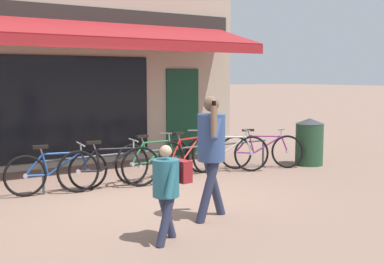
{
  "coord_description": "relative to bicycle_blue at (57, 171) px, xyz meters",
  "views": [
    {
      "loc": [
        -3.49,
        -6.8,
        1.93
      ],
      "look_at": [
        0.57,
        -0.46,
        1.05
      ],
      "focal_mm": 45.0,
      "sensor_mm": 36.0,
      "label": 1
    }
  ],
  "objects": [
    {
      "name": "bicycle_silver",
      "position": [
        3.41,
        -0.1,
        0.02
      ],
      "size": [
        1.61,
        0.76,
        0.87
      ],
      "rotation": [
        -0.04,
        0.0,
        -0.41
      ],
      "color": "black",
      "rests_on": "ground_plane"
    },
    {
      "name": "bike_rack_rail",
      "position": [
        2.14,
        0.05,
        0.12
      ],
      "size": [
        4.81,
        0.04,
        0.57
      ],
      "color": "#47494F",
      "rests_on": "ground_plane"
    },
    {
      "name": "bicycle_black",
      "position": [
        0.84,
        -0.21,
        0.01
      ],
      "size": [
        1.78,
        0.52,
        0.85
      ],
      "rotation": [
        -0.03,
        0.0,
        -0.15
      ],
      "color": "black",
      "rests_on": "ground_plane"
    },
    {
      "name": "pedestrian_adult",
      "position": [
        1.33,
        -2.52,
        0.65
      ],
      "size": [
        0.6,
        0.6,
        1.68
      ],
      "rotation": [
        0.0,
        0.0,
        3.07
      ],
      "color": "#282D47",
      "rests_on": "ground_plane"
    },
    {
      "name": "litter_bin",
      "position": [
        5.41,
        -0.41,
        0.15
      ],
      "size": [
        0.61,
        0.61,
        1.02
      ],
      "color": "#23472D",
      "rests_on": "ground_plane"
    },
    {
      "name": "bicycle_red",
      "position": [
        2.52,
        -0.03,
        0.03
      ],
      "size": [
        1.68,
        0.78,
        0.89
      ],
      "rotation": [
        -0.07,
        0.0,
        0.37
      ],
      "color": "black",
      "rests_on": "ground_plane"
    },
    {
      "name": "bicycle_blue",
      "position": [
        0.0,
        0.0,
        0.0
      ],
      "size": [
        1.69,
        0.52,
        0.82
      ],
      "rotation": [
        0.0,
        0.0,
        -0.1
      ],
      "color": "black",
      "rests_on": "ground_plane"
    },
    {
      "name": "ground_plane",
      "position": [
        1.17,
        -0.95,
        -0.37
      ],
      "size": [
        160.0,
        160.0,
        0.0
      ],
      "primitive_type": "plane",
      "color": "#846656"
    },
    {
      "name": "bicycle_purple",
      "position": [
        4.28,
        -0.14,
        0.0
      ],
      "size": [
        1.67,
        0.96,
        0.86
      ],
      "rotation": [
        -0.15,
        0.0,
        -0.48
      ],
      "color": "black",
      "rests_on": "ground_plane"
    },
    {
      "name": "pedestrian_child",
      "position": [
        0.38,
        -3.01,
        0.34
      ],
      "size": [
        0.51,
        0.54,
        1.16
      ],
      "rotation": [
        0.0,
        0.0,
        3.28
      ],
      "color": "#282D47",
      "rests_on": "ground_plane"
    },
    {
      "name": "shop_front",
      "position": [
        1.61,
        3.72,
        2.11
      ],
      "size": [
        7.26,
        4.69,
        4.97
      ],
      "color": "tan",
      "rests_on": "ground_plane"
    },
    {
      "name": "bicycle_green",
      "position": [
        1.82,
        0.04,
        0.02
      ],
      "size": [
        1.72,
        0.55,
        0.88
      ],
      "rotation": [
        -0.08,
        0.0,
        0.16
      ],
      "color": "black",
      "rests_on": "ground_plane"
    }
  ]
}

